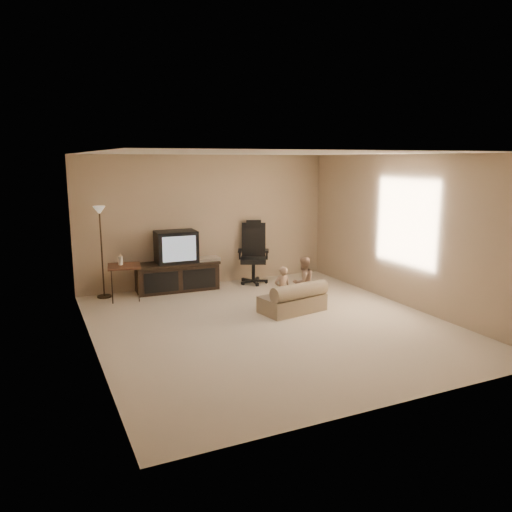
# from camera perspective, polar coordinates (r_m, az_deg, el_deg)

# --- Properties ---
(floor) EXTENTS (5.50, 5.50, 0.00)m
(floor) POSITION_cam_1_polar(r_m,az_deg,el_deg) (7.51, 1.56, -7.78)
(floor) COLOR beige
(floor) RESTS_ON ground
(room_shell) EXTENTS (5.50, 5.50, 5.50)m
(room_shell) POSITION_cam_1_polar(r_m,az_deg,el_deg) (7.16, 1.62, 3.79)
(room_shell) COLOR white
(room_shell) RESTS_ON floor
(tv_stand) EXTENTS (1.58, 0.64, 1.12)m
(tv_stand) POSITION_cam_1_polar(r_m,az_deg,el_deg) (9.40, -9.01, -1.10)
(tv_stand) COLOR black
(tv_stand) RESTS_ON floor
(office_chair) EXTENTS (0.76, 0.77, 1.24)m
(office_chair) POSITION_cam_1_polar(r_m,az_deg,el_deg) (9.85, -0.29, -0.52)
(office_chair) COLOR black
(office_chair) RESTS_ON floor
(side_table) EXTENTS (0.62, 0.62, 0.83)m
(side_table) POSITION_cam_1_polar(r_m,az_deg,el_deg) (8.94, -14.88, -1.15)
(side_table) COLOR brown
(side_table) RESTS_ON floor
(floor_lamp) EXTENTS (0.25, 0.25, 1.62)m
(floor_lamp) POSITION_cam_1_polar(r_m,az_deg,el_deg) (9.08, -17.35, 2.71)
(floor_lamp) COLOR #2E2114
(floor_lamp) RESTS_ON floor
(child_sofa) EXTENTS (1.11, 0.75, 0.50)m
(child_sofa) POSITION_cam_1_polar(r_m,az_deg,el_deg) (8.04, 4.39, -5.01)
(child_sofa) COLOR gray
(child_sofa) RESTS_ON floor
(toddler_left) EXTENTS (0.29, 0.22, 0.75)m
(toddler_left) POSITION_cam_1_polar(r_m,az_deg,el_deg) (7.99, 3.04, -3.82)
(toddler_left) COLOR tan
(toddler_left) RESTS_ON floor
(toddler_right) EXTENTS (0.44, 0.29, 0.84)m
(toddler_right) POSITION_cam_1_polar(r_m,az_deg,el_deg) (8.27, 5.43, -2.99)
(toddler_right) COLOR tan
(toddler_right) RESTS_ON floor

